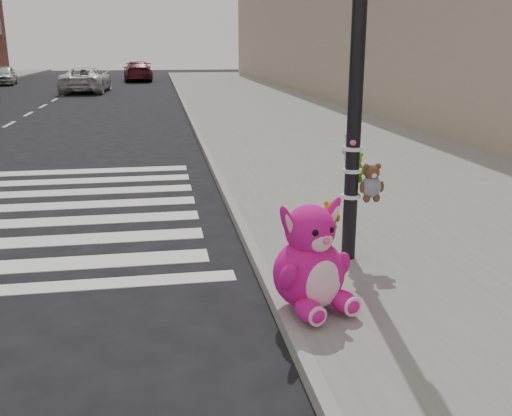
{
  "coord_description": "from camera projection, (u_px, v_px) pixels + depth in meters",
  "views": [
    {
      "loc": [
        0.47,
        -4.25,
        2.55
      ],
      "look_at": [
        1.53,
        1.97,
        0.75
      ],
      "focal_mm": 40.0,
      "sensor_mm": 36.0,
      "label": 1
    }
  ],
  "objects": [
    {
      "name": "ground",
      "position": [
        112.0,
        370.0,
        4.65
      ],
      "size": [
        120.0,
        120.0,
        0.0
      ],
      "primitive_type": "plane",
      "color": "black",
      "rests_on": "ground"
    },
    {
      "name": "sidewalk_near",
      "position": [
        336.0,
        144.0,
        14.91
      ],
      "size": [
        7.0,
        80.0,
        0.14
      ],
      "primitive_type": "cube",
      "color": "slate",
      "rests_on": "ground"
    },
    {
      "name": "curb_edge",
      "position": [
        204.0,
        148.0,
        14.36
      ],
      "size": [
        0.12,
        80.0,
        0.15
      ],
      "primitive_type": "cube",
      "color": "gray",
      "rests_on": "ground"
    },
    {
      "name": "signal_pole",
      "position": [
        357.0,
        117.0,
        6.29
      ],
      "size": [
        0.69,
        0.48,
        4.0
      ],
      "color": "black",
      "rests_on": "sidewalk_near"
    },
    {
      "name": "pink_bunny",
      "position": [
        311.0,
        265.0,
        5.32
      ],
      "size": [
        0.87,
        0.95,
        1.08
      ],
      "rotation": [
        0.0,
        0.0,
        0.35
      ],
      "color": "#DF1289",
      "rests_on": "sidewalk_near"
    },
    {
      "name": "red_teddy",
      "position": [
        311.0,
        301.0,
        5.35
      ],
      "size": [
        0.16,
        0.13,
        0.2
      ],
      "primitive_type": null,
      "rotation": [
        0.0,
        0.0,
        0.36
      ],
      "color": "red",
      "rests_on": "sidewalk_near"
    },
    {
      "name": "car_white_near",
      "position": [
        86.0,
        80.0,
        31.93
      ],
      "size": [
        2.52,
        5.11,
        1.39
      ],
      "primitive_type": "imported",
      "rotation": [
        0.0,
        0.0,
        3.1
      ],
      "color": "silver",
      "rests_on": "ground"
    },
    {
      "name": "car_maroon_near",
      "position": [
        138.0,
        71.0,
        41.96
      ],
      "size": [
        2.31,
        5.03,
        1.43
      ],
      "primitive_type": "imported",
      "rotation": [
        0.0,
        0.0,
        3.21
      ],
      "color": "#541820",
      "rests_on": "ground"
    },
    {
      "name": "car_silver_deep",
      "position": [
        4.0,
        75.0,
        38.07
      ],
      "size": [
        1.9,
        3.84,
        1.26
      ],
      "primitive_type": "imported",
      "rotation": [
        0.0,
        0.0,
        0.12
      ],
      "color": "silver",
      "rests_on": "ground"
    }
  ]
}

